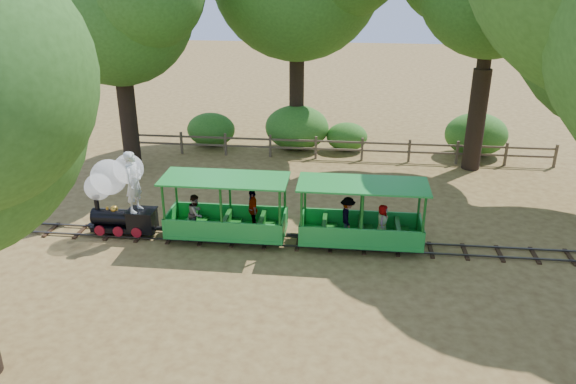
# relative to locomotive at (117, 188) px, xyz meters

# --- Properties ---
(ground) EXTENTS (90.00, 90.00, 0.00)m
(ground) POSITION_rel_locomotive_xyz_m (6.62, -0.05, -1.56)
(ground) COLOR #A08445
(ground) RESTS_ON ground
(track) EXTENTS (22.00, 1.00, 0.10)m
(track) POSITION_rel_locomotive_xyz_m (6.62, -0.05, -1.49)
(track) COLOR #3F3D3A
(track) RESTS_ON ground
(locomotive) EXTENTS (2.33, 1.10, 2.86)m
(locomotive) POSITION_rel_locomotive_xyz_m (0.00, 0.00, 0.00)
(locomotive) COLOR black
(locomotive) RESTS_ON ground
(carriage_front) EXTENTS (3.79, 1.55, 1.97)m
(carriage_front) POSITION_rel_locomotive_xyz_m (3.37, -0.07, -0.74)
(carriage_front) COLOR green
(carriage_front) RESTS_ON track
(carriage_rear) EXTENTS (3.79, 1.55, 1.97)m
(carriage_rear) POSITION_rel_locomotive_xyz_m (7.47, -0.05, -0.75)
(carriage_rear) COLOR green
(carriage_rear) RESTS_ON track
(fence) EXTENTS (18.10, 0.10, 1.00)m
(fence) POSITION_rel_locomotive_xyz_m (6.62, 7.95, -0.98)
(fence) COLOR brown
(fence) RESTS_ON ground
(shrub_west) EXTENTS (2.24, 1.72, 1.55)m
(shrub_west) POSITION_rel_locomotive_xyz_m (0.66, 9.25, -0.79)
(shrub_west) COLOR #2D6B1E
(shrub_west) RESTS_ON ground
(shrub_mid_w) EXTENTS (2.90, 2.23, 2.01)m
(shrub_mid_w) POSITION_rel_locomotive_xyz_m (4.66, 9.25, -0.56)
(shrub_mid_w) COLOR #2D6B1E
(shrub_mid_w) RESTS_ON ground
(shrub_mid_e) EXTENTS (1.86, 1.43, 1.29)m
(shrub_mid_e) POSITION_rel_locomotive_xyz_m (6.94, 9.25, -0.92)
(shrub_mid_e) COLOR #2D6B1E
(shrub_mid_e) RESTS_ON ground
(shrub_east) EXTENTS (2.73, 2.10, 1.89)m
(shrub_east) POSITION_rel_locomotive_xyz_m (12.59, 9.25, -0.62)
(shrub_east) COLOR #2D6B1E
(shrub_east) RESTS_ON ground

